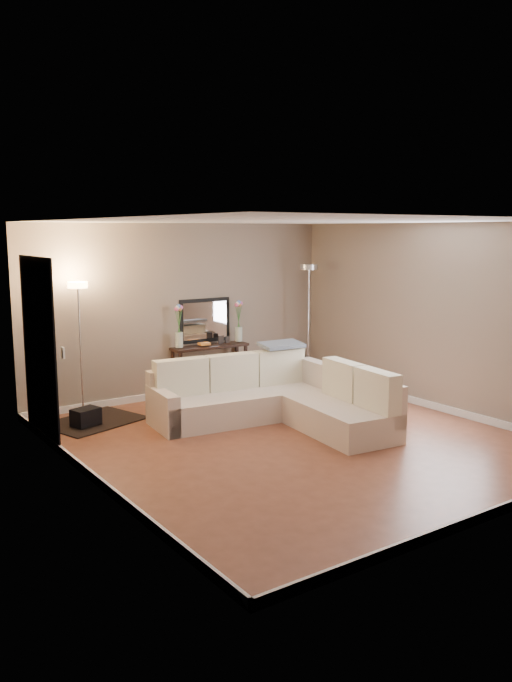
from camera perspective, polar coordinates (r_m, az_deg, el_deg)
floor at (r=8.10m, az=3.26°, el=-8.50°), size 5.00×5.50×0.01m
ceiling at (r=7.71m, az=3.44°, el=10.29°), size 5.00×5.50×0.01m
wall_back at (r=10.10m, az=-6.35°, el=2.62°), size 5.00×0.02×2.60m
wall_front at (r=5.91m, az=20.07°, el=-2.74°), size 5.00×0.02×2.60m
wall_left at (r=6.58m, az=-14.16°, el=-1.26°), size 0.02×5.50×2.60m
wall_right at (r=9.54m, az=15.33°, el=1.94°), size 0.02×5.50×2.60m
baseboard_back at (r=10.30m, az=-6.16°, el=-4.32°), size 5.00×0.03×0.10m
baseboard_front at (r=6.29m, az=19.22°, el=-13.90°), size 5.00×0.03×0.10m
baseboard_left at (r=6.92m, az=-13.54°, el=-11.46°), size 0.03×5.50×0.10m
baseboard_right at (r=9.75m, az=14.91°, el=-5.37°), size 0.03×5.50×0.10m
doorway at (r=8.21m, az=-18.11°, el=-0.77°), size 0.02×1.20×2.20m
switch_plate at (r=7.39m, az=-16.24°, el=-0.98°), size 0.02×0.08×0.12m
sectional_sofa at (r=8.72m, az=1.71°, el=-4.99°), size 2.49×2.57×0.85m
throw_blanket at (r=9.30m, az=2.21°, el=-0.31°), size 0.63×0.39×0.08m
console_table at (r=10.22m, az=-4.35°, el=-2.23°), size 1.24×0.37×0.76m
leaning_mirror at (r=10.28m, az=-4.43°, el=1.78°), size 0.87×0.07×0.68m
table_decor at (r=10.16m, az=-3.90°, el=-0.12°), size 0.52×0.12×0.12m
flower_vase_left at (r=9.91m, az=-6.62°, el=1.02°), size 0.14×0.12×0.65m
flower_vase_right at (r=10.41m, az=-1.49°, el=1.49°), size 0.14×0.12×0.65m
floor_lamp_lit at (r=9.14m, az=-14.93°, el=1.58°), size 0.32×0.32×1.82m
floor_lamp_unlit at (r=10.77m, az=4.53°, el=3.52°), size 0.29×0.29×1.96m
charcoal_rug at (r=9.07m, az=-13.75°, el=-6.71°), size 1.40×1.21×0.02m
black_bag at (r=8.85m, az=-14.40°, el=-6.31°), size 0.39×0.33×0.22m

